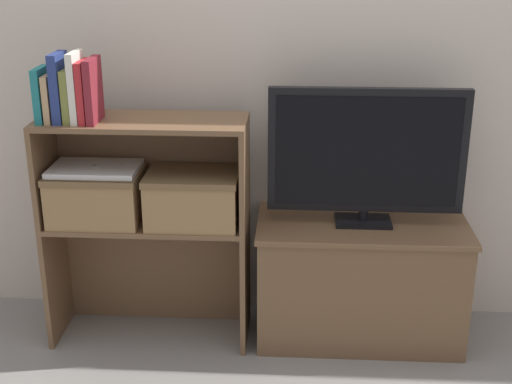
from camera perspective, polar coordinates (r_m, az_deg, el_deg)
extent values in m
plane|color=gray|center=(2.91, -0.18, -13.00)|extent=(16.00, 16.00, 0.00)
cube|color=beige|center=(2.90, 0.34, 12.39)|extent=(10.00, 0.05, 2.40)
cube|color=brown|center=(2.97, 8.28, -7.11)|extent=(0.82, 0.40, 0.48)
cube|color=brown|center=(2.86, 8.53, -2.63)|extent=(0.84, 0.42, 0.02)
cube|color=black|center=(2.86, 8.55, -2.31)|extent=(0.22, 0.14, 0.01)
cylinder|color=black|center=(2.85, 8.58, -1.80)|extent=(0.04, 0.04, 0.04)
cube|color=black|center=(2.76, 8.86, 3.28)|extent=(0.76, 0.04, 0.49)
cube|color=black|center=(2.74, 8.90, 3.16)|extent=(0.70, 0.00, 0.43)
cube|color=brown|center=(3.06, -15.62, -6.42)|extent=(0.02, 0.30, 0.52)
cube|color=brown|center=(2.91, -0.87, -7.08)|extent=(0.02, 0.30, 0.52)
cube|color=brown|center=(3.09, -7.93, -5.62)|extent=(0.76, 0.02, 0.52)
cube|color=brown|center=(2.86, -8.69, -2.34)|extent=(0.76, 0.30, 0.02)
cube|color=brown|center=(2.89, -16.48, 1.81)|extent=(0.02, 0.30, 0.41)
cube|color=brown|center=(2.73, -0.92, 1.58)|extent=(0.02, 0.30, 0.41)
cube|color=brown|center=(2.92, -8.36, 2.59)|extent=(0.76, 0.02, 0.41)
cube|color=brown|center=(2.73, -9.14, 5.56)|extent=(0.76, 0.30, 0.02)
cube|color=#1E7075|center=(2.76, -16.75, 7.48)|extent=(0.03, 0.14, 0.20)
cube|color=tan|center=(2.75, -16.09, 7.25)|extent=(0.02, 0.14, 0.18)
cube|color=navy|center=(2.73, -15.44, 8.06)|extent=(0.03, 0.14, 0.25)
cube|color=olive|center=(2.73, -14.70, 7.49)|extent=(0.03, 0.13, 0.20)
cube|color=silver|center=(2.71, -14.17, 8.13)|extent=(0.03, 0.14, 0.26)
cube|color=#B22328|center=(2.71, -13.55, 7.82)|extent=(0.03, 0.14, 0.23)
cube|color=maroon|center=(2.70, -12.88, 7.93)|extent=(0.03, 0.16, 0.24)
cube|color=#937047|center=(2.85, -12.60, -0.28)|extent=(0.35, 0.26, 0.20)
cube|color=brown|center=(2.82, -12.74, 1.42)|extent=(0.36, 0.27, 0.02)
cube|color=#937047|center=(2.77, -5.04, -0.44)|extent=(0.35, 0.26, 0.20)
cube|color=brown|center=(2.74, -5.10, 1.30)|extent=(0.36, 0.27, 0.02)
cube|color=white|center=(2.81, -12.77, 1.85)|extent=(0.34, 0.22, 0.02)
cylinder|color=#99999E|center=(2.81, -12.79, 2.07)|extent=(0.02, 0.02, 0.00)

